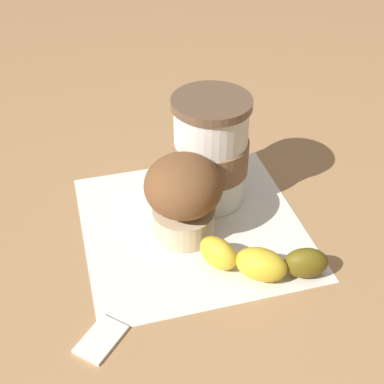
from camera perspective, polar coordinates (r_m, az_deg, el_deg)
ground_plane at (r=0.65m, az=0.00°, el=-3.66°), size 3.00×3.00×0.00m
paper_napkin at (r=0.65m, az=0.00°, el=-3.61°), size 0.28×0.28×0.00m
coffee_cup at (r=0.65m, az=1.99°, el=4.35°), size 0.10×0.10×0.14m
muffin at (r=0.61m, az=-0.91°, el=-0.30°), size 0.09×0.09×0.10m
banana at (r=0.59m, az=7.40°, el=-7.27°), size 0.08×0.14×0.04m
sugar_packet at (r=0.54m, az=-9.70°, el=-15.11°), size 0.06×0.06×0.01m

